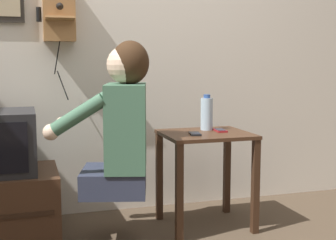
% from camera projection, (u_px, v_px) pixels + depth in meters
% --- Properties ---
extents(wall_back, '(6.80, 0.05, 2.55)m').
position_uv_depth(wall_back, '(106.00, 24.00, 3.12)').
color(wall_back, beige).
rests_on(wall_back, ground_plane).
extents(side_table, '(0.53, 0.46, 0.59)m').
position_uv_depth(side_table, '(206.00, 153.00, 2.90)').
color(side_table, '#422819').
rests_on(side_table, ground_plane).
extents(person, '(0.62, 0.51, 0.86)m').
position_uv_depth(person, '(121.00, 123.00, 2.63)').
color(person, '#2D3347').
rests_on(person, ground_plane).
extents(wall_phone_antique, '(0.24, 0.19, 0.78)m').
position_uv_depth(wall_phone_antique, '(59.00, 11.00, 2.94)').
color(wall_phone_antique, '#9E6B3D').
extents(cell_phone_held, '(0.08, 0.13, 0.01)m').
position_uv_depth(cell_phone_held, '(195.00, 134.00, 2.80)').
color(cell_phone_held, black).
rests_on(cell_phone_held, side_table).
extents(cell_phone_spare, '(0.07, 0.13, 0.01)m').
position_uv_depth(cell_phone_spare, '(220.00, 130.00, 2.93)').
color(cell_phone_spare, maroon).
rests_on(cell_phone_spare, side_table).
extents(water_bottle, '(0.08, 0.08, 0.23)m').
position_uv_depth(water_bottle, '(207.00, 113.00, 2.98)').
color(water_bottle, '#ADC6DB').
rests_on(water_bottle, side_table).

